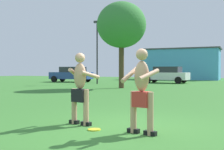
# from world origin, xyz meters

# --- Properties ---
(ground_plane) EXTENTS (80.00, 80.00, 0.00)m
(ground_plane) POSITION_xyz_m (0.00, 0.00, 0.00)
(ground_plane) COLOR #38752D
(player_near) EXTENTS (0.69, 0.68, 1.75)m
(player_near) POSITION_xyz_m (0.56, -0.52, 0.92)
(player_near) COLOR black
(player_near) RESTS_ON ground_plane
(player_in_black) EXTENTS (0.69, 0.68, 1.72)m
(player_in_black) POSITION_xyz_m (-1.09, -0.14, 0.91)
(player_in_black) COLOR black
(player_in_black) RESTS_ON ground_plane
(frisbee) EXTENTS (0.28, 0.28, 0.03)m
(frisbee) POSITION_xyz_m (-0.50, -0.56, 0.01)
(frisbee) COLOR yellow
(frisbee) RESTS_ON ground_plane
(car_blue_near_post) EXTENTS (4.45, 2.36, 1.58)m
(car_blue_near_post) POSITION_xyz_m (-13.67, 19.61, 0.82)
(car_blue_near_post) COLOR #2D478C
(car_blue_near_post) RESTS_ON ground_plane
(car_white_mid_lot) EXTENTS (4.45, 2.36, 1.58)m
(car_white_mid_lot) POSITION_xyz_m (-4.12, 21.39, 0.82)
(car_white_mid_lot) COLOR white
(car_white_mid_lot) RESTS_ON ground_plane
(lamp_post) EXTENTS (0.60, 0.24, 5.71)m
(lamp_post) POSITION_xyz_m (-9.47, 17.21, 3.50)
(lamp_post) COLOR black
(lamp_post) RESTS_ON ground_plane
(outbuilding_behind_lot) EXTENTS (9.82, 4.49, 4.00)m
(outbuilding_behind_lot) POSITION_xyz_m (-4.63, 31.77, 2.01)
(outbuilding_behind_lot) COLOR #4C9ED1
(outbuilding_behind_lot) RESTS_ON ground_plane
(tree_left_field) EXTENTS (3.46, 3.46, 6.07)m
(tree_left_field) POSITION_xyz_m (-5.25, 12.70, 4.42)
(tree_left_field) COLOR #4C3823
(tree_left_field) RESTS_ON ground_plane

